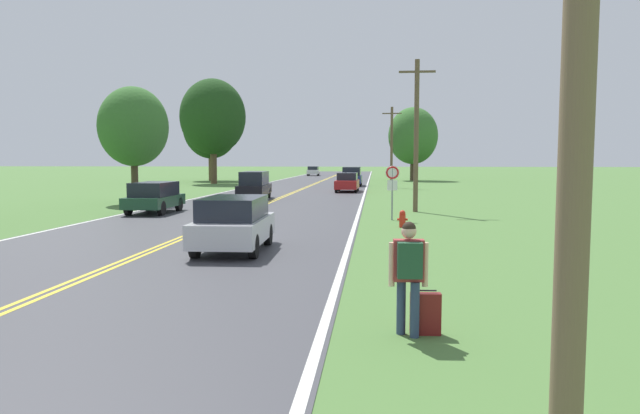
% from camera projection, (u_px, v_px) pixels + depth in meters
% --- Properties ---
extents(hitchhiker_person, '(0.59, 0.42, 1.72)m').
position_uv_depth(hitchhiker_person, '(409.00, 267.00, 8.43)').
color(hitchhiker_person, navy).
rests_on(hitchhiker_person, ground).
extents(suitcase, '(0.46, 0.17, 0.69)m').
position_uv_depth(suitcase, '(425.00, 314.00, 8.58)').
color(suitcase, maroon).
rests_on(suitcase, ground).
extents(fire_hydrant, '(0.41, 0.25, 0.67)m').
position_uv_depth(fire_hydrant, '(402.00, 219.00, 22.12)').
color(fire_hydrant, red).
rests_on(fire_hydrant, ground).
extents(traffic_sign, '(0.60, 0.10, 2.37)m').
position_uv_depth(traffic_sign, '(392.00, 179.00, 24.60)').
color(traffic_sign, gray).
rests_on(traffic_sign, ground).
extents(utility_pole_midground, '(1.80, 0.24, 7.56)m').
position_uv_depth(utility_pole_midground, '(416.00, 133.00, 28.39)').
color(utility_pole_midground, brown).
rests_on(utility_pole_midground, ground).
extents(utility_pole_far, '(1.80, 0.24, 7.47)m').
position_uv_depth(utility_pole_far, '(392.00, 146.00, 52.91)').
color(utility_pole_far, brown).
rests_on(utility_pole_far, ground).
extents(tree_left_verge, '(4.12, 4.12, 6.96)m').
position_uv_depth(tree_left_verge, '(133.00, 127.00, 33.97)').
color(tree_left_verge, '#473828').
rests_on(tree_left_verge, ground).
extents(tree_behind_sign, '(6.79, 6.79, 10.52)m').
position_uv_depth(tree_behind_sign, '(211.00, 127.00, 69.94)').
color(tree_behind_sign, brown).
rests_on(tree_behind_sign, ground).
extents(tree_mid_treeline, '(6.09, 6.09, 9.03)m').
position_uv_depth(tree_mid_treeline, '(413.00, 136.00, 70.31)').
color(tree_mid_treeline, '#473828').
rests_on(tree_mid_treeline, ground).
extents(tree_far_back, '(7.03, 7.03, 11.25)m').
position_uv_depth(tree_far_back, '(213.00, 117.00, 61.22)').
color(tree_far_back, brown).
rests_on(tree_far_back, ground).
extents(car_silver_hatchback_approaching, '(1.90, 3.95, 1.56)m').
position_uv_depth(car_silver_hatchback_approaching, '(234.00, 223.00, 16.34)').
color(car_silver_hatchback_approaching, black).
rests_on(car_silver_hatchback_approaching, ground).
extents(car_dark_green_hatchback_mid_near, '(1.87, 4.02, 1.53)m').
position_uv_depth(car_dark_green_hatchback_mid_near, '(154.00, 196.00, 27.90)').
color(car_dark_green_hatchback_mid_near, black).
rests_on(car_dark_green_hatchback_mid_near, ground).
extents(car_black_suv_mid_far, '(1.91, 4.54, 1.84)m').
position_uv_depth(car_black_suv_mid_far, '(254.00, 185.00, 37.46)').
color(car_black_suv_mid_far, black).
rests_on(car_black_suv_mid_far, ground).
extents(car_red_sedan_receding, '(1.85, 4.31, 1.55)m').
position_uv_depth(car_red_sedan_receding, '(347.00, 182.00, 46.26)').
color(car_red_sedan_receding, black).
rests_on(car_red_sedan_receding, ground).
extents(car_dark_blue_suv_distant, '(1.94, 4.72, 1.88)m').
position_uv_depth(car_dark_blue_suv_distant, '(352.00, 176.00, 56.26)').
color(car_dark_blue_suv_distant, black).
rests_on(car_dark_blue_suv_distant, ground).
extents(car_white_hatchback_horizon, '(1.84, 3.62, 1.50)m').
position_uv_depth(car_white_hatchback_horizon, '(313.00, 171.00, 91.21)').
color(car_white_hatchback_horizon, black).
rests_on(car_white_hatchback_horizon, ground).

